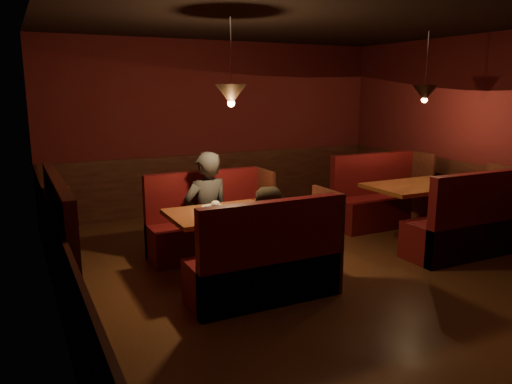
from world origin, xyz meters
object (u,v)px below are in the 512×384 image
main_table (234,225)px  main_bench_near (268,268)px  diner_b (272,224)px  second_bench_near (467,229)px  diner_a (206,192)px  second_table (418,199)px  second_bench_far (379,203)px  main_bench_far (209,228)px

main_table → main_bench_near: main_bench_near is taller
main_bench_near → diner_b: size_ratio=1.06×
main_bench_near → second_bench_near: bearing=1.4°
main_bench_near → diner_a: size_ratio=0.92×
main_bench_near → diner_b: 0.47m
second_table → second_bench_near: (0.03, -0.84, -0.24)m
diner_b → main_table: bearing=94.1°
diner_a → second_table: bearing=161.1°
second_bench_near → second_table: bearing=92.2°
main_bench_near → second_bench_near: 2.90m
main_table → second_table: bearing=2.1°
second_bench_far → main_table: bearing=-161.9°
second_bench_far → second_bench_near: size_ratio=1.00×
second_bench_far → diner_a: (-2.98, -0.26, 0.50)m
second_bench_far → second_bench_near: same height
second_bench_near → diner_b: diner_b is taller
diner_b → second_table: bearing=4.8°
second_bench_near → diner_b: bearing=177.7°
second_table → second_bench_far: size_ratio=0.90×
diner_a → diner_b: diner_a is taller
main_table → diner_a: (-0.06, 0.69, 0.26)m
main_table → main_bench_far: size_ratio=0.91×
diner_a → main_bench_near: bearing=85.3°
main_bench_far → diner_a: diner_a is taller
second_table → diner_b: size_ratio=0.95×
main_table → main_bench_far: bearing=88.8°
diner_b → main_bench_far: bearing=85.4°
main_bench_near → diner_a: (-0.08, 1.50, 0.51)m
main_bench_near → diner_a: bearing=93.0°
second_table → main_bench_near: bearing=-162.2°
diner_a → diner_b: bearing=91.9°
second_table → diner_a: 3.01m
second_table → second_bench_far: bearing=87.8°
main_table → main_bench_far: (0.02, 0.81, -0.25)m
main_table → second_bench_far: second_bench_far is taller
second_bench_far → diner_a: 3.03m
main_table → main_bench_far: main_bench_far is taller
main_table → diner_a: bearing=95.1°
second_table → second_bench_far: second_bench_far is taller
second_bench_far → main_bench_far: bearing=-177.2°
diner_a → main_table: bearing=87.5°
main_table → second_table: (2.88, 0.11, 0.00)m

